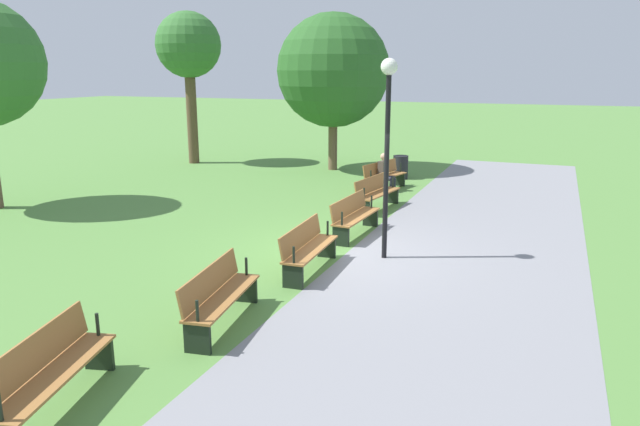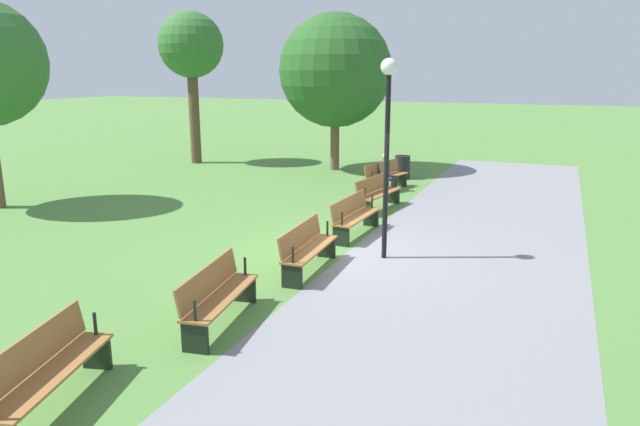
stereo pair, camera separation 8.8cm
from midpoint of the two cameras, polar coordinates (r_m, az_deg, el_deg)
The scene contains 13 objects.
ground_plane at distance 12.12m, azimuth 1.53°, elevation -3.84°, with size 120.00×120.00×0.00m, color #54843D.
path_paving at distance 11.53m, azimuth 13.38°, elevation -5.15°, with size 28.03×4.63×0.01m, color gray.
bench_0 at distance 18.42m, azimuth 6.15°, elevation 3.73°, with size 2.01×0.95×0.89m.
bench_1 at distance 15.79m, azimuth 5.38°, elevation 2.07°, with size 2.00×0.76×0.89m.
bench_2 at distance 13.24m, azimuth 3.16°, elevation -0.18°, with size 1.98×0.57×0.89m.
bench_3 at distance 10.83m, azimuth -1.47°, elevation -3.35°, with size 1.98×0.57×0.89m.
bench_4 at distance 8.73m, azimuth -10.20°, elevation -7.88°, with size 2.00×0.76×0.89m.
bench_5 at distance 7.24m, azimuth -25.43°, elevation -13.81°, with size 2.01×0.95×0.89m.
person_seated at distance 18.20m, azimuth 6.32°, elevation 4.11°, with size 0.42×0.58×1.20m.
tree_0 at distance 24.22m, azimuth -12.93°, elevation 15.59°, with size 2.56×2.56×5.96m.
tree_2 at distance 22.00m, azimuth 1.19°, elevation 13.82°, with size 4.16×4.16×5.77m.
lamp_post at distance 11.28m, azimuth 6.45°, elevation 8.93°, with size 0.32×0.32×3.91m.
trash_bin at distance 20.50m, azimuth 7.81°, elevation 4.49°, with size 0.52×0.52×0.81m, color black.
Camera 1 is at (10.84, 4.01, 3.67)m, focal length 32.52 mm.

